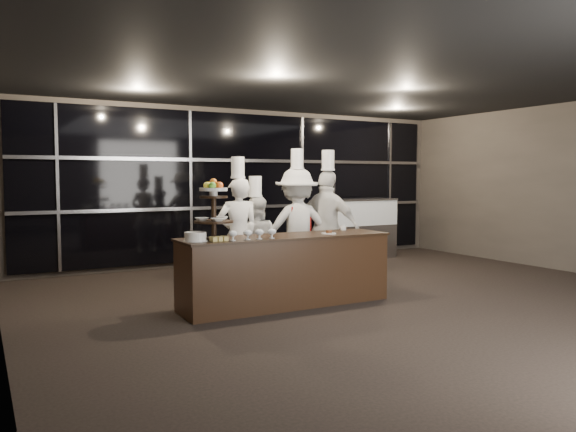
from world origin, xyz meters
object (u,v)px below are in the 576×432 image
buffet_counter (286,270)px  display_stand (214,205)px  chef_d (328,228)px  layer_cake (195,237)px  chef_b (255,242)px  display_case (359,225)px  chef_c (297,228)px  chef_a (238,234)px

buffet_counter → display_stand: (-1.00, -0.00, 0.87)m
buffet_counter → chef_d: bearing=34.3°
layer_cake → chef_b: (1.35, 1.16, -0.26)m
chef_b → display_case: bearing=29.9°
chef_b → chef_d: 1.14m
display_case → chef_d: size_ratio=0.73×
display_stand → chef_c: bearing=29.4°
layer_cake → chef_a: chef_a is taller
buffet_counter → chef_d: size_ratio=1.36×
display_stand → chef_a: (0.78, 1.03, -0.48)m
layer_cake → chef_d: size_ratio=0.14×
display_stand → buffet_counter: bearing=0.0°
chef_a → chef_b: 0.35m
buffet_counter → display_stand: bearing=-180.0°
display_case → chef_d: bearing=-135.0°
display_stand → chef_b: chef_b is taller
buffet_counter → display_case: display_case is taller
display_stand → display_case: 5.34m
layer_cake → display_case: (4.63, 3.05, -0.29)m
buffet_counter → chef_c: bearing=53.1°
chef_a → chef_c: size_ratio=0.94×
chef_a → buffet_counter: bearing=-78.2°
display_stand → chef_d: (2.17, 0.80, -0.43)m
layer_cake → chef_d: 2.57m
chef_b → chef_d: chef_d is taller
layer_cake → chef_c: chef_c is taller
buffet_counter → display_case: size_ratio=1.88×
display_case → buffet_counter: bearing=-138.4°
buffet_counter → chef_a: chef_a is taller
buffet_counter → chef_a: (-0.22, 1.03, 0.40)m
layer_cake → buffet_counter: bearing=2.3°
layer_cake → chef_b: chef_b is taller
layer_cake → chef_a: (1.04, 1.08, -0.11)m
chef_a → chef_c: chef_c is taller
layer_cake → chef_c: bearing=27.4°
buffet_counter → chef_b: 1.14m
display_stand → chef_a: bearing=52.8°
layer_cake → display_case: 5.55m
display_stand → chef_d: chef_d is taller
chef_a → chef_c: 0.96m
chef_b → chef_d: (1.08, -0.31, 0.19)m
layer_cake → chef_b: 1.80m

